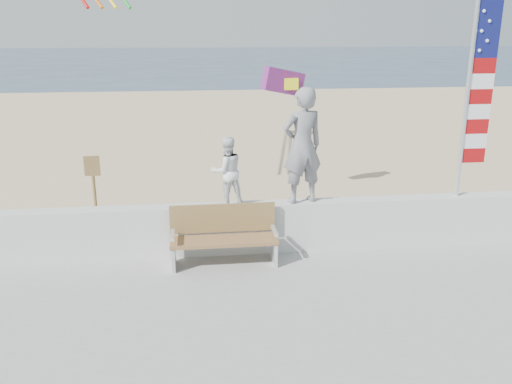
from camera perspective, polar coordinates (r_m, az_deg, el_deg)
ground at (r=8.16m, az=0.13°, el=-12.88°), size 220.00×220.00×0.00m
sand at (r=16.55m, az=-3.70°, el=2.87°), size 90.00×40.00×0.08m
seawall at (r=9.70m, az=-1.32°, el=-3.77°), size 30.00×0.35×0.90m
adult at (r=9.43m, az=4.90°, el=4.86°), size 0.84×0.66×2.03m
child at (r=9.35m, az=-3.09°, el=2.20°), size 0.70×0.62×1.21m
bench at (r=9.22m, az=-3.43°, el=-4.52°), size 1.80×0.57×1.00m
flag at (r=10.35m, az=22.03°, el=9.82°), size 0.50×0.08×3.50m
parafoil_kite at (r=12.61m, az=2.98°, el=11.51°), size 1.06×0.57×0.71m
sign at (r=11.74m, az=-16.72°, el=0.84°), size 0.32×0.07×1.46m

